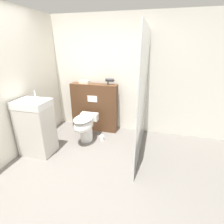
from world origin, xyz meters
TOP-DOWN VIEW (x-y plane):
  - ground_plane at (0.00, 0.00)m, footprint 12.00×12.00m
  - wall_back at (0.00, 1.98)m, footprint 8.00×0.06m
  - partition_panel at (-0.35, 1.77)m, footprint 1.05×0.25m
  - shower_glass at (0.78, 1.10)m, footprint 0.04×1.71m
  - toilet at (-0.35, 1.17)m, footprint 0.37×0.66m
  - sink_vanity at (-1.03, 0.57)m, footprint 0.57×0.43m
  - hair_drier at (0.01, 1.80)m, footprint 0.20×0.07m
  - folded_towel at (-0.57, 1.77)m, footprint 0.21×0.14m
  - spare_toilet_roll at (-0.03, 1.29)m, footprint 0.09×0.09m

SIDE VIEW (x-z plane):
  - ground_plane at x=0.00m, z-range 0.00..0.00m
  - spare_toilet_roll at x=-0.03m, z-range 0.00..0.10m
  - toilet at x=-0.35m, z-range 0.07..0.63m
  - sink_vanity at x=-1.03m, z-range -0.07..1.09m
  - partition_panel at x=-0.35m, z-range 0.00..1.09m
  - shower_glass at x=0.78m, z-range 0.00..2.16m
  - folded_towel at x=-0.57m, z-range 1.08..1.16m
  - hair_drier at x=0.01m, z-range 1.11..1.24m
  - wall_back at x=0.00m, z-range 0.00..2.50m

